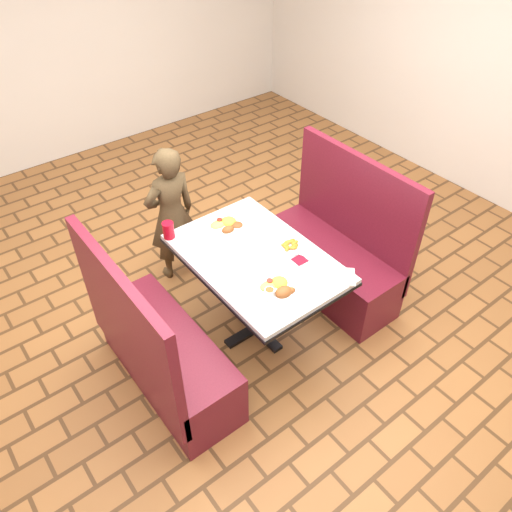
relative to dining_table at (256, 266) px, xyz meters
The scene contains 15 objects.
room 1.26m from the dining_table, ahead, with size 7.00×7.04×2.82m.
dining_table is the anchor object (origin of this frame).
booth_bench_left 0.86m from the dining_table, behind, with size 0.47×1.20×1.17m.
booth_bench_right 0.86m from the dining_table, ahead, with size 0.47×1.20×1.17m.
diner_person 0.96m from the dining_table, 97.17° to the left, with size 0.44×0.29×1.19m, color brown.
near_dinner_plate 0.38m from the dining_table, 104.20° to the right, with size 0.27×0.27×0.08m.
far_dinner_plate 0.41m from the dining_table, 84.96° to the left, with size 0.28×0.28×0.07m.
plantain_plate 0.27m from the dining_table, 16.69° to the right, with size 0.20×0.20×0.03m.
maroon_napkin 0.31m from the dining_table, 46.05° to the right, with size 0.09×0.09×0.00m, color #5D0E1D.
spoon_utensil 0.28m from the dining_table, 32.38° to the right, with size 0.01×0.14×0.00m, color silver.
red_tumbler 0.67m from the dining_table, 123.58° to the left, with size 0.08×0.08×0.12m, color #B50C1C.
paper_napkin 0.58m from the dining_table, 59.22° to the right, with size 0.22×0.16×0.01m, color white.
knife_utensil 0.38m from the dining_table, 102.66° to the right, with size 0.01×0.17×0.00m, color silver.
fork_utensil 0.43m from the dining_table, 109.61° to the right, with size 0.01×0.15×0.00m, color silver.
lettuce_shreds 0.12m from the dining_table, 56.31° to the left, with size 0.28×0.32×0.00m, color #89B046, non-canonical shape.
Camera 1 is at (-1.57, -2.03, 2.96)m, focal length 35.00 mm.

